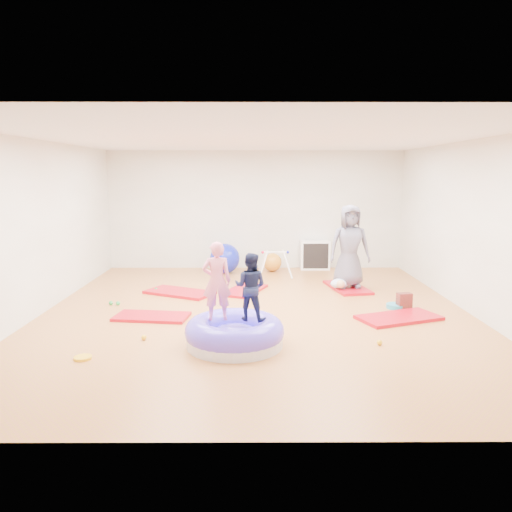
{
  "coord_description": "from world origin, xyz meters",
  "views": [
    {
      "loc": [
        -0.04,
        -7.93,
        2.26
      ],
      "look_at": [
        0.0,
        0.3,
        0.9
      ],
      "focal_mm": 35.0,
      "sensor_mm": 36.0,
      "label": 1
    }
  ],
  "objects": [
    {
      "name": "yellow_toy",
      "position": [
        -2.15,
        -2.06,
        0.02
      ],
      "size": [
        0.22,
        0.22,
        0.03
      ],
      "primitive_type": "cylinder",
      "color": "#F0B40F",
      "rests_on": "ground"
    },
    {
      "name": "gym_mat_rear_right",
      "position": [
        1.83,
        1.74,
        0.03
      ],
      "size": [
        0.83,
        1.33,
        0.05
      ],
      "primitive_type": "cube",
      "rotation": [
        0.0,
        0.0,
        1.75
      ],
      "color": "#B5142A",
      "rests_on": "ground"
    },
    {
      "name": "inflatable_cushion",
      "position": [
        -0.29,
        -1.58,
        0.16
      ],
      "size": [
        1.32,
        1.32,
        0.42
      ],
      "rotation": [
        0.0,
        0.0,
        0.19
      ],
      "color": "silver",
      "rests_on": "ground"
    },
    {
      "name": "ball_pit_balls",
      "position": [
        -0.86,
        0.0,
        0.04
      ],
      "size": [
        4.24,
        3.61,
        0.07
      ],
      "color": "green",
      "rests_on": "ground"
    },
    {
      "name": "gym_mat_front_left",
      "position": [
        -1.66,
        -0.29,
        0.02
      ],
      "size": [
        1.22,
        0.72,
        0.05
      ],
      "primitive_type": "cube",
      "rotation": [
        0.0,
        0.0,
        -0.13
      ],
      "color": "#B5142A",
      "rests_on": "ground"
    },
    {
      "name": "gym_mat_right",
      "position": [
        2.24,
        -0.38,
        0.03
      ],
      "size": [
        1.42,
        1.06,
        0.05
      ],
      "primitive_type": "cube",
      "rotation": [
        0.0,
        0.0,
        0.38
      ],
      "color": "#B5142A",
      "rests_on": "ground"
    },
    {
      "name": "exercise_ball_blue",
      "position": [
        -0.7,
        3.33,
        0.34
      ],
      "size": [
        0.69,
        0.69,
        0.69
      ],
      "primitive_type": "sphere",
      "color": "#121CB0",
      "rests_on": "ground"
    },
    {
      "name": "infant_play_gym",
      "position": [
        0.44,
        2.91,
        0.38
      ],
      "size": [
        0.74,
        0.7,
        0.57
      ],
      "rotation": [
        0.0,
        0.0,
        -0.28
      ],
      "color": "white",
      "rests_on": "ground"
    },
    {
      "name": "backpack",
      "position": [
        2.51,
        0.23,
        0.14
      ],
      "size": [
        0.26,
        0.19,
        0.27
      ],
      "primitive_type": "cube",
      "rotation": [
        0.0,
        0.0,
        0.19
      ],
      "color": "#A32D20",
      "rests_on": "ground"
    },
    {
      "name": "cube_shelf",
      "position": [
        1.42,
        3.79,
        0.35
      ],
      "size": [
        0.69,
        0.34,
        0.69
      ],
      "color": "white",
      "rests_on": "ground"
    },
    {
      "name": "child_navy",
      "position": [
        -0.08,
        -1.5,
        0.84
      ],
      "size": [
        0.52,
        0.46,
        0.91
      ],
      "primitive_type": "imported",
      "rotation": [
        0.0,
        0.0,
        2.85
      ],
      "color": "#161C3D",
      "rests_on": "inflatable_cushion"
    },
    {
      "name": "infant",
      "position": [
        1.63,
        1.52,
        0.15
      ],
      "size": [
        0.34,
        0.34,
        0.2
      ],
      "color": "#CBDAFF",
      "rests_on": "gym_mat_rear_right"
    },
    {
      "name": "room",
      "position": [
        0.0,
        0.0,
        1.4
      ],
      "size": [
        7.01,
        8.01,
        2.81
      ],
      "color": "#B2653B",
      "rests_on": "ground"
    },
    {
      "name": "exercise_ball_orange",
      "position": [
        0.4,
        3.54,
        0.22
      ],
      "size": [
        0.43,
        0.43,
        0.43
      ],
      "primitive_type": "sphere",
      "color": "orange",
      "rests_on": "ground"
    },
    {
      "name": "adult_caregiver",
      "position": [
        1.84,
        1.69,
        0.86
      ],
      "size": [
        0.82,
        0.56,
        1.62
      ],
      "primitive_type": "imported",
      "rotation": [
        0.0,
        0.0,
        0.06
      ],
      "color": "#5A576A",
      "rests_on": "gym_mat_rear_right"
    },
    {
      "name": "balance_disc",
      "position": [
        2.38,
        0.29,
        0.04
      ],
      "size": [
        0.32,
        0.32,
        0.07
      ],
      "primitive_type": "cylinder",
      "color": "teal",
      "rests_on": "ground"
    },
    {
      "name": "child_pink",
      "position": [
        -0.53,
        -1.48,
        0.91
      ],
      "size": [
        0.41,
        0.29,
        1.06
      ],
      "primitive_type": "imported",
      "rotation": [
        0.0,
        0.0,
        3.25
      ],
      "color": "pink",
      "rests_on": "inflatable_cushion"
    },
    {
      "name": "gym_mat_center_back",
      "position": [
        -0.22,
        1.52,
        0.02
      ],
      "size": [
        0.95,
        1.25,
        0.05
      ],
      "primitive_type": "cube",
      "rotation": [
        0.0,
        0.0,
        1.18
      ],
      "color": "#B5142A",
      "rests_on": "ground"
    },
    {
      "name": "gym_mat_mid_left",
      "position": [
        -1.45,
        1.33,
        0.03
      ],
      "size": [
        1.43,
        1.15,
        0.05
      ],
      "primitive_type": "cube",
      "rotation": [
        0.0,
        0.0,
        -0.47
      ],
      "color": "#B5142A",
      "rests_on": "ground"
    }
  ]
}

